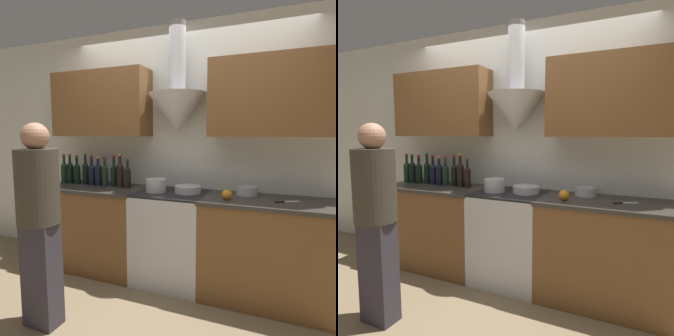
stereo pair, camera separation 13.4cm
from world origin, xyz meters
The scene contains 21 objects.
ground_plane centered at (0.00, 0.00, 0.00)m, with size 12.00×12.00×0.00m, color #847051.
wall_back centered at (0.00, 0.60, 1.46)m, with size 8.40×0.58×2.60m.
counter_left centered at (-0.90, 0.33, 0.45)m, with size 1.15×0.62×0.91m.
counter_right centered at (0.91, 0.33, 0.45)m, with size 1.16×0.62×0.91m.
stove_range centered at (0.00, 0.33, 0.46)m, with size 0.68×0.60×0.91m.
wine_bottle_0 centered at (-1.39, 0.40, 1.04)m, with size 0.08×0.08×0.33m.
wine_bottle_1 centered at (-1.30, 0.39, 1.04)m, with size 0.08×0.08×0.33m.
wine_bottle_2 centered at (-1.19, 0.38, 1.04)m, with size 0.08×0.08×0.33m.
wine_bottle_3 centered at (-1.09, 0.40, 1.04)m, with size 0.07×0.07×0.35m.
wine_bottle_4 centered at (-0.99, 0.39, 1.03)m, with size 0.08×0.08×0.33m.
wine_bottle_5 centered at (-0.90, 0.39, 1.04)m, with size 0.08×0.08×0.32m.
wine_bottle_6 centered at (-0.81, 0.38, 1.04)m, with size 0.07×0.07×0.32m.
wine_bottle_7 centered at (-0.71, 0.41, 1.04)m, with size 0.07×0.07×0.34m.
wine_bottle_8 centered at (-0.62, 0.39, 1.05)m, with size 0.08×0.08×0.36m.
wine_bottle_9 centered at (-0.53, 0.38, 1.03)m, with size 0.07×0.07×0.31m.
stock_pot centered at (-0.15, 0.29, 0.97)m, with size 0.20×0.20×0.13m.
mixing_bowl centered at (0.15, 0.36, 0.94)m, with size 0.26×0.26×0.07m.
orange_fruit centered at (0.56, 0.20, 0.95)m, with size 0.09×0.09×0.09m.
saucepan centered at (0.70, 0.49, 0.95)m, with size 0.20×0.20×0.08m.
chefs_knife centered at (1.05, 0.30, 0.91)m, with size 0.20×0.13×0.01m.
person_foreground_left centered at (-0.66, -0.70, 0.86)m, with size 0.31×0.31×1.56m.
Camera 2 is at (1.19, -2.30, 1.47)m, focal length 32.00 mm.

